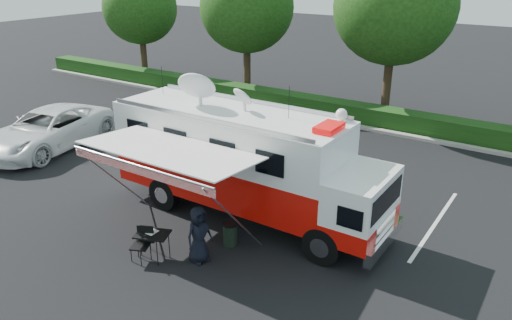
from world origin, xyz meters
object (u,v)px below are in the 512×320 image
(command_truck, at_px, (245,162))
(trash_bin, at_px, (230,234))
(white_suv, at_px, (51,148))
(folding_table, at_px, (152,235))

(command_truck, relative_size, trash_bin, 13.22)
(command_truck, bearing_deg, white_suv, 178.37)
(command_truck, xyz_separation_m, white_suv, (-11.28, 0.32, -1.98))
(folding_table, bearing_deg, white_suv, 159.37)
(folding_table, bearing_deg, trash_bin, 51.84)
(white_suv, height_order, trash_bin, white_suv)
(white_suv, bearing_deg, command_truck, -12.21)
(trash_bin, bearing_deg, folding_table, -128.16)
(command_truck, height_order, white_suv, command_truck)
(white_suv, relative_size, folding_table, 5.73)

